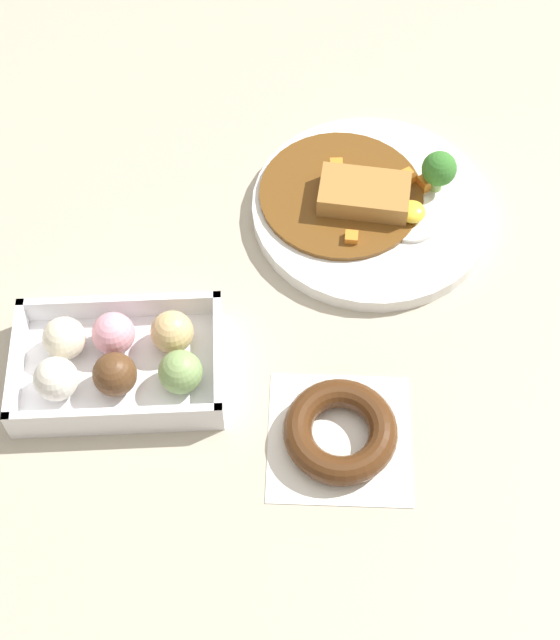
{
  "coord_description": "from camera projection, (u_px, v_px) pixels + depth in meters",
  "views": [
    {
      "loc": [
        0.05,
        0.62,
        0.81
      ],
      "look_at": [
        0.02,
        0.12,
        0.03
      ],
      "focal_mm": 51.34,
      "sensor_mm": 36.0,
      "label": 1
    }
  ],
  "objects": [
    {
      "name": "curry_plate",
      "position": [
        371.0,
        205.0,
        1.03
      ],
      "size": [
        0.27,
        0.27,
        0.07
      ],
      "color": "white",
      "rests_on": "ground_plane"
    },
    {
      "name": "ground_plane",
      "position": [
        297.0,
        243.0,
        1.01
      ],
      "size": [
        1.6,
        1.6,
        0.0
      ],
      "primitive_type": "plane",
      "color": "#B2A893"
    },
    {
      "name": "chocolate_ring_donut",
      "position": [
        340.0,
        432.0,
        0.87
      ],
      "size": [
        0.15,
        0.15,
        0.03
      ],
      "color": "white",
      "rests_on": "ground_plane"
    },
    {
      "name": "donut_box",
      "position": [
        118.0,
        361.0,
        0.91
      ],
      "size": [
        0.21,
        0.14,
        0.06
      ],
      "color": "white",
      "rests_on": "ground_plane"
    }
  ]
}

